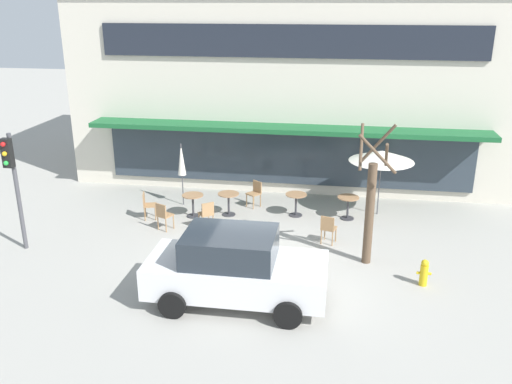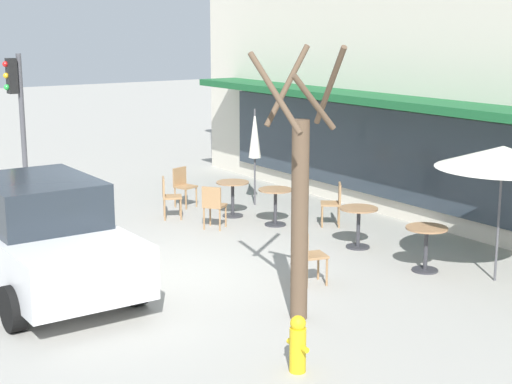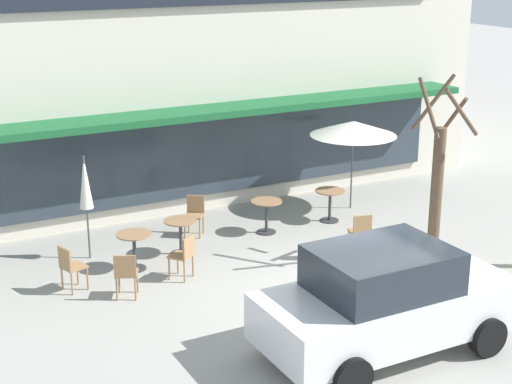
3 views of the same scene
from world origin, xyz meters
The scene contains 17 objects.
ground_plane centered at (0.00, 0.00, 0.00)m, with size 80.00×80.00×0.00m, color #9E9B93.
building_facade centered at (0.00, 9.97, 3.79)m, with size 16.45×9.10×7.58m.
cafe_table_near_wall centered at (0.57, 3.82, 0.52)m, with size 0.70×0.70×0.76m.
cafe_table_streetside centered at (-2.77, 3.21, 0.52)m, with size 0.70×0.70×0.76m.
cafe_table_by_tree centered at (2.27, 3.81, 0.52)m, with size 0.70×0.70×0.76m.
cafe_table_mid_patio centered at (-1.64, 3.53, 0.52)m, with size 0.70×0.70×0.76m.
patio_umbrella_green_folded centered at (3.26, 4.37, 2.02)m, with size 2.10×2.10×2.20m.
patio_umbrella_cream_folded centered at (-3.40, 4.22, 1.63)m, with size 0.28×0.28×2.20m.
cafe_chair_0 centered at (1.70, 1.77, 0.53)m, with size 0.49×0.49×0.89m.
cafe_chair_1 centered at (-4.18, 2.79, 0.53)m, with size 0.50×0.50×0.89m.
cafe_chair_2 centered at (-0.90, 4.48, 0.53)m, with size 0.56×0.56×0.89m.
cafe_chair_3 centered at (-2.08, 2.31, 0.53)m, with size 0.56×0.56×0.89m.
cafe_chair_4 centered at (-3.37, 1.98, 0.53)m, with size 0.53×0.53×0.89m.
parked_sedan centered at (-0.37, -1.80, 0.88)m, with size 4.20×2.02×1.76m.
street_tree centered at (2.78, 0.75, 1.70)m, with size 1.01×1.13×3.80m.
traffic_light_pole centered at (-6.91, 0.00, 2.30)m, with size 0.26×0.44×3.40m.
fire_hydrant centered at (4.15, -0.32, 0.35)m, with size 0.36×0.20×0.71m.
Camera 1 is at (1.90, -12.89, 6.80)m, focal length 38.00 mm.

